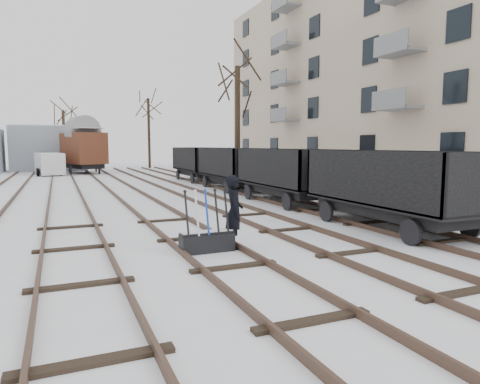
{
  "coord_description": "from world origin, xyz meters",
  "views": [
    {
      "loc": [
        -3.29,
        -8.04,
        2.56
      ],
      "look_at": [
        1.55,
        3.29,
        1.2
      ],
      "focal_mm": 32.0,
      "sensor_mm": 36.0,
      "label": 1
    }
  ],
  "objects_px": {
    "freight_wagon_a": "(392,199)",
    "box_van_wagon": "(83,147)",
    "ground_frame": "(207,240)",
    "worker": "(234,212)",
    "panel_van": "(49,164)"
  },
  "relations": [
    {
      "from": "freight_wagon_a",
      "to": "box_van_wagon",
      "type": "relative_size",
      "value": 1.0
    },
    {
      "from": "freight_wagon_a",
      "to": "box_van_wagon",
      "type": "height_order",
      "value": "box_van_wagon"
    },
    {
      "from": "ground_frame",
      "to": "worker",
      "type": "height_order",
      "value": "worker"
    },
    {
      "from": "freight_wagon_a",
      "to": "box_van_wagon",
      "type": "distance_m",
      "value": 32.14
    },
    {
      "from": "freight_wagon_a",
      "to": "panel_van",
      "type": "bearing_deg",
      "value": 108.34
    },
    {
      "from": "box_van_wagon",
      "to": "panel_van",
      "type": "height_order",
      "value": "box_van_wagon"
    },
    {
      "from": "freight_wagon_a",
      "to": "worker",
      "type": "bearing_deg",
      "value": -176.14
    },
    {
      "from": "freight_wagon_a",
      "to": "panel_van",
      "type": "relative_size",
      "value": 1.29
    },
    {
      "from": "freight_wagon_a",
      "to": "box_van_wagon",
      "type": "xyz_separation_m",
      "value": [
        -7.09,
        31.31,
        1.44
      ]
    },
    {
      "from": "ground_frame",
      "to": "freight_wagon_a",
      "type": "height_order",
      "value": "freight_wagon_a"
    },
    {
      "from": "worker",
      "to": "panel_van",
      "type": "bearing_deg",
      "value": 27.09
    },
    {
      "from": "ground_frame",
      "to": "freight_wagon_a",
      "type": "distance_m",
      "value": 6.12
    },
    {
      "from": "ground_frame",
      "to": "panel_van",
      "type": "xyz_separation_m",
      "value": [
        -3.86,
        30.43,
        0.7
      ]
    },
    {
      "from": "worker",
      "to": "freight_wagon_a",
      "type": "bearing_deg",
      "value": -67.7
    },
    {
      "from": "panel_van",
      "to": "worker",
      "type": "bearing_deg",
      "value": -90.7
    }
  ]
}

